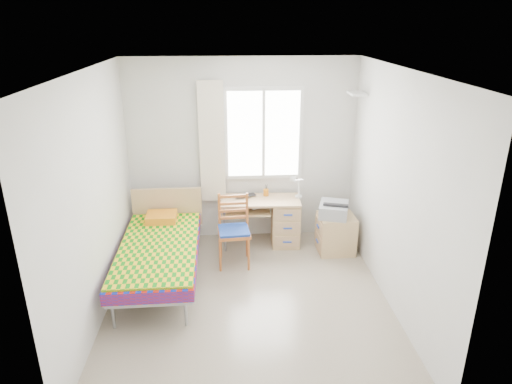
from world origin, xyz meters
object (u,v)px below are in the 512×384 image
Objects in this scene: desk at (280,219)px; cabinet at (336,234)px; bed at (160,248)px; chair at (234,226)px; printer at (334,209)px.

desk reaches higher than cabinet.
desk is at bearing 27.60° from bed.
bed is 1.00m from chair.
chair reaches higher than printer.
bed is at bearing -167.72° from cabinet.
desk is 2.14× the size of printer.
desk is at bearing 156.44° from cabinet.
cabinet is (1.41, 0.21, -0.26)m from chair.
chair reaches higher than desk.
printer is (1.36, 0.23, 0.10)m from chair.
chair is 1.39m from printer.
bed is 3.88× the size of printer.
chair is 1.45m from cabinet.
printer is (0.69, -0.28, 0.25)m from desk.
chair is at bearing -172.91° from cabinet.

